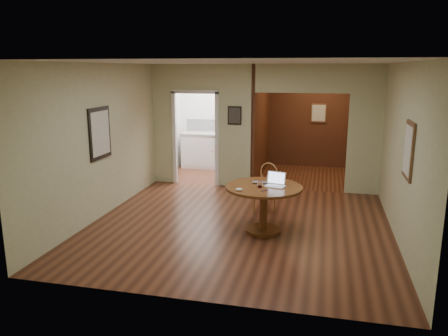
% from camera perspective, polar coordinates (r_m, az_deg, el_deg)
% --- Properties ---
extents(floor, '(5.00, 5.00, 0.00)m').
position_cam_1_polar(floor, '(7.44, 1.94, -7.59)').
color(floor, '#421F12').
rests_on(floor, ground).
extents(room_shell, '(5.20, 7.50, 5.00)m').
position_cam_1_polar(room_shell, '(10.19, 2.82, 5.45)').
color(room_shell, silver).
rests_on(room_shell, ground).
extents(dining_table, '(1.23, 1.23, 0.77)m').
position_cam_1_polar(dining_table, '(7.05, 5.20, -3.93)').
color(dining_table, brown).
rests_on(dining_table, ground).
extents(chair, '(0.51, 0.51, 0.92)m').
position_cam_1_polar(chair, '(8.02, 5.55, -2.27)').
color(chair, '#9D6437').
rests_on(chair, ground).
extents(open_laptop, '(0.35, 0.34, 0.22)m').
position_cam_1_polar(open_laptop, '(7.02, 6.78, -1.83)').
color(open_laptop, white).
rests_on(open_laptop, dining_table).
extents(closed_laptop, '(0.37, 0.25, 0.03)m').
position_cam_1_polar(closed_laptop, '(7.11, 5.10, -1.99)').
color(closed_laptop, silver).
rests_on(closed_laptop, dining_table).
extents(mouse, '(0.12, 0.09, 0.05)m').
position_cam_1_polar(mouse, '(6.69, 1.97, -2.82)').
color(mouse, white).
rests_on(mouse, dining_table).
extents(wine_glass, '(0.09, 0.09, 0.10)m').
position_cam_1_polar(wine_glass, '(6.88, 4.71, -2.17)').
color(wine_glass, white).
rests_on(wine_glass, dining_table).
extents(pen, '(0.11, 0.12, 0.01)m').
position_cam_1_polar(pen, '(6.73, 5.33, -2.93)').
color(pen, navy).
rests_on(pen, dining_table).
extents(kitchen_cabinet, '(2.06, 0.60, 0.94)m').
position_cam_1_polar(kitchen_cabinet, '(11.56, -0.53, 2.27)').
color(kitchen_cabinet, white).
rests_on(kitchen_cabinet, ground).
extents(grocery_bag, '(0.36, 0.31, 0.34)m').
position_cam_1_polar(grocery_bag, '(11.39, 1.19, 5.36)').
color(grocery_bag, beige).
rests_on(grocery_bag, kitchen_cabinet).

